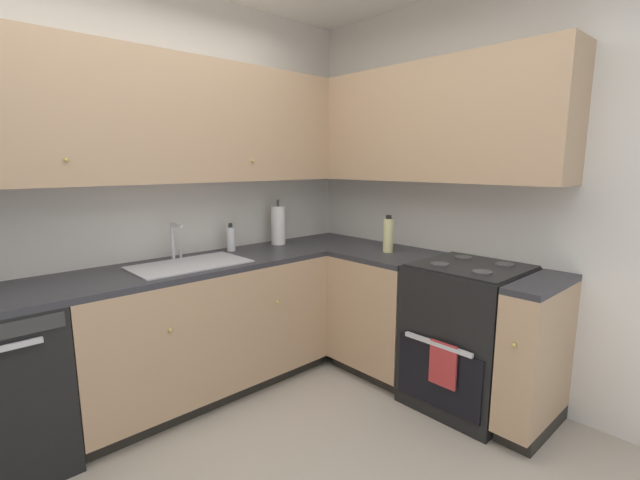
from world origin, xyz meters
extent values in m
cube|color=silver|center=(0.00, 1.51, 1.31)|extent=(3.77, 0.05, 2.62)
cube|color=silver|center=(1.86, 0.00, 1.31)|extent=(0.05, 3.06, 2.62)
cube|color=tan|center=(0.41, 1.18, 0.47)|extent=(1.65, 0.60, 0.77)
cube|color=black|center=(0.41, 1.21, 0.04)|extent=(1.65, 0.54, 0.09)
sphere|color=tan|center=(0.05, 0.87, 0.62)|extent=(0.02, 0.02, 0.02)
sphere|color=tan|center=(0.77, 0.87, 0.62)|extent=(0.02, 0.02, 0.02)
cube|color=#2D2D33|center=(0.41, 1.18, 0.87)|extent=(2.86, 0.60, 0.03)
cube|color=tan|center=(1.54, 0.57, 0.47)|extent=(0.60, 0.63, 0.77)
cube|color=black|center=(1.57, 0.57, 0.04)|extent=(0.54, 0.63, 0.09)
cube|color=tan|center=(1.54, -0.49, 0.47)|extent=(0.60, 0.20, 0.77)
cube|color=black|center=(1.57, -0.49, 0.04)|extent=(0.54, 0.20, 0.09)
sphere|color=tan|center=(1.22, -0.49, 0.62)|extent=(0.02, 0.02, 0.02)
cube|color=#2D2D33|center=(1.54, 0.57, 0.87)|extent=(0.60, 0.63, 0.03)
cube|color=#2D2D33|center=(1.54, -0.49, 0.87)|extent=(0.60, 0.20, 0.03)
cube|color=black|center=(1.56, -0.07, 0.45)|extent=(0.64, 0.62, 0.89)
cube|color=black|center=(1.23, -0.07, 0.29)|extent=(0.02, 0.55, 0.37)
cube|color=silver|center=(1.21, -0.07, 0.49)|extent=(0.02, 0.43, 0.02)
cube|color=black|center=(1.56, -0.07, 0.90)|extent=(0.59, 0.60, 0.01)
cube|color=black|center=(1.86, -0.07, 0.97)|extent=(0.03, 0.60, 0.15)
cylinder|color=#4C4C4C|center=(1.42, -0.20, 0.91)|extent=(0.11, 0.11, 0.01)
cylinder|color=#4C4C4C|center=(1.42, 0.07, 0.91)|extent=(0.11, 0.11, 0.01)
cylinder|color=#4C4C4C|center=(1.70, -0.20, 0.91)|extent=(0.11, 0.11, 0.01)
cylinder|color=#4C4C4C|center=(1.70, 0.07, 0.91)|extent=(0.11, 0.11, 0.01)
cube|color=#B23333|center=(1.21, -0.11, 0.38)|extent=(0.02, 0.17, 0.26)
cube|color=tan|center=(0.25, 1.32, 1.77)|extent=(2.54, 0.32, 0.76)
sphere|color=tan|center=(-0.31, 1.15, 1.53)|extent=(0.02, 0.02, 0.02)
sphere|color=tan|center=(0.81, 1.15, 1.53)|extent=(0.02, 0.02, 0.02)
cube|color=tan|center=(1.68, 0.47, 1.77)|extent=(0.32, 2.02, 0.76)
cube|color=#B7B7BC|center=(0.31, 1.15, 0.90)|extent=(0.69, 0.40, 0.01)
cube|color=gray|center=(0.31, 1.15, 0.85)|extent=(0.64, 0.36, 0.09)
cube|color=#99999E|center=(0.31, 1.15, 0.86)|extent=(0.02, 0.35, 0.06)
cylinder|color=silver|center=(0.31, 1.38, 1.01)|extent=(0.02, 0.02, 0.24)
cylinder|color=silver|center=(0.31, 1.31, 1.12)|extent=(0.02, 0.15, 0.02)
cylinder|color=silver|center=(0.36, 1.38, 0.92)|extent=(0.02, 0.02, 0.06)
cylinder|color=silver|center=(0.74, 1.36, 0.98)|extent=(0.06, 0.06, 0.17)
cylinder|color=#262626|center=(0.74, 1.36, 1.08)|extent=(0.03, 0.03, 0.03)
cylinder|color=white|center=(1.15, 1.34, 1.04)|extent=(0.11, 0.11, 0.30)
cylinder|color=#3F3F3F|center=(1.15, 1.34, 1.06)|extent=(0.02, 0.02, 0.36)
cylinder|color=beige|center=(1.54, 0.57, 1.01)|extent=(0.07, 0.07, 0.24)
cylinder|color=black|center=(1.54, 0.57, 1.14)|extent=(0.04, 0.04, 0.02)
camera|label=1|loc=(-0.88, -1.33, 1.51)|focal=24.43mm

